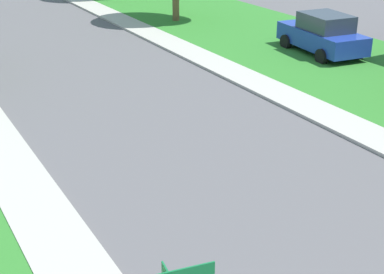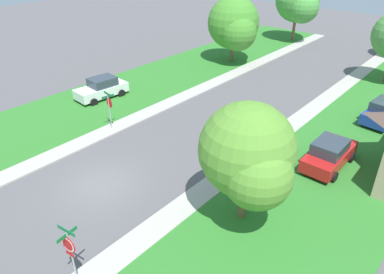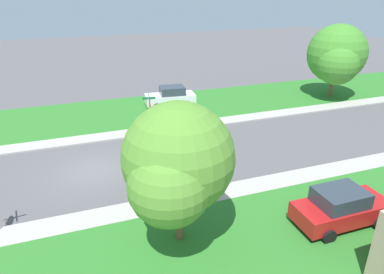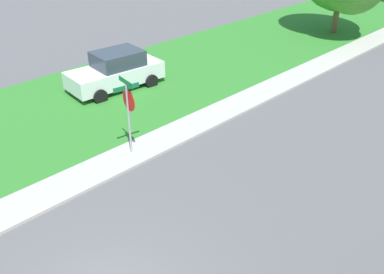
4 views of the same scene
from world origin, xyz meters
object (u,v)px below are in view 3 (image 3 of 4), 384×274
(stop_sign_far_corner, at_px, (150,106))
(tree_across_right, at_px, (176,164))
(car_red_driveway_right, at_px, (341,207))
(car_white_behind_trees, at_px, (171,97))
(tree_sidewalk_far, at_px, (337,56))

(stop_sign_far_corner, xyz_separation_m, tree_across_right, (12.31, -1.85, 1.82))
(car_red_driveway_right, bearing_deg, car_white_behind_trees, -172.92)
(car_red_driveway_right, bearing_deg, stop_sign_far_corner, -158.48)
(car_red_driveway_right, distance_m, tree_sidewalk_far, 20.34)
(stop_sign_far_corner, distance_m, tree_sidewalk_far, 18.20)
(tree_across_right, bearing_deg, car_red_driveway_right, 80.63)
(car_red_driveway_right, height_order, tree_sidewalk_far, tree_sidewalk_far)
(stop_sign_far_corner, height_order, car_red_driveway_right, stop_sign_far_corner)
(tree_across_right, bearing_deg, car_white_behind_trees, 164.27)
(car_white_behind_trees, height_order, tree_sidewalk_far, tree_sidewalk_far)
(tree_across_right, height_order, tree_sidewalk_far, tree_sidewalk_far)
(stop_sign_far_corner, bearing_deg, car_white_behind_trees, 148.89)
(car_red_driveway_right, distance_m, tree_across_right, 7.80)
(stop_sign_far_corner, height_order, tree_across_right, tree_across_right)
(tree_sidewalk_far, bearing_deg, car_white_behind_trees, -100.83)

